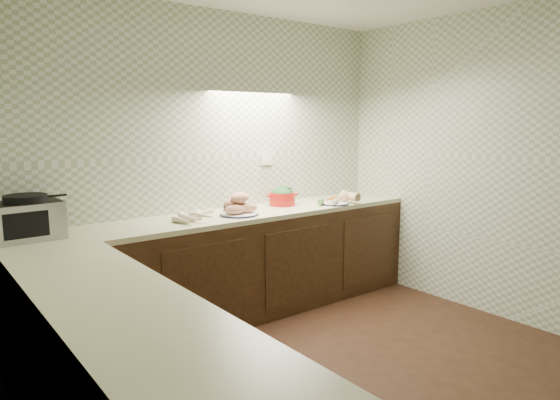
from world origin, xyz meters
TOP-DOWN VIEW (x-y plane):
  - room at (0.00, 0.00)m, footprint 3.60×3.60m
  - counter at (-0.68, 0.68)m, footprint 3.60×3.60m
  - toaster_oven at (-1.56, 1.57)m, footprint 0.42×0.33m
  - parsnip_pile at (-0.40, 1.46)m, footprint 0.33×0.41m
  - sweet_potato_plate at (0.00, 1.44)m, footprint 0.32×0.32m
  - onion_bowl at (0.06, 1.62)m, footprint 0.16×0.16m
  - dutch_oven at (0.59, 1.59)m, footprint 0.30×0.29m
  - veg_plate at (1.06, 1.33)m, footprint 0.40×0.27m

SIDE VIEW (x-z plane):
  - counter at x=-0.68m, z-range 0.00..0.90m
  - parsnip_pile at x=-0.40m, z-range 0.89..0.97m
  - veg_plate at x=1.06m, z-range 0.88..1.01m
  - onion_bowl at x=0.06m, z-range 0.88..1.01m
  - sweet_potato_plate at x=0.00m, z-range 0.88..1.07m
  - dutch_oven at x=0.59m, z-range 0.90..1.06m
  - toaster_oven at x=-1.56m, z-range 0.89..1.18m
  - room at x=0.00m, z-range 0.33..2.93m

